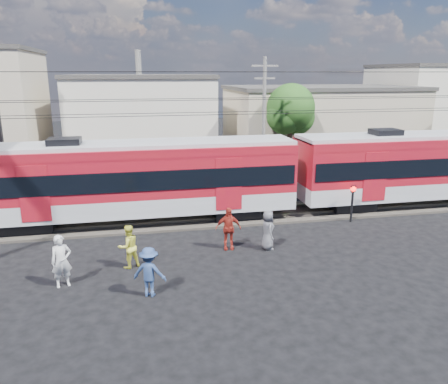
{
  "coord_description": "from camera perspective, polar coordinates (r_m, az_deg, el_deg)",
  "views": [
    {
      "loc": [
        -2.62,
        -13.68,
        7.47
      ],
      "look_at": [
        1.2,
        5.0,
        2.24
      ],
      "focal_mm": 35.0,
      "sensor_mm": 36.0,
      "label": 1
    }
  ],
  "objects": [
    {
      "name": "commuter_train",
      "position": [
        22.26,
        -10.98,
        1.9
      ],
      "size": [
        50.3,
        3.08,
        4.17
      ],
      "color": "black",
      "rests_on": "ground"
    },
    {
      "name": "utility_pole_mid",
      "position": [
        30.09,
        5.22,
        9.68
      ],
      "size": [
        1.8,
        0.24,
        8.5
      ],
      "color": "slate",
      "rests_on": "ground"
    },
    {
      "name": "tree_near",
      "position": [
        34.01,
        8.94,
        10.42
      ],
      "size": [
        3.82,
        3.64,
        6.72
      ],
      "color": "#382619",
      "rests_on": "ground"
    },
    {
      "name": "pedestrian_c",
      "position": [
        15.37,
        -9.73,
        -10.26
      ],
      "size": [
        1.3,
        1.02,
        1.77
      ],
      "primitive_type": "imported",
      "rotation": [
        0.0,
        0.0,
        2.78
      ],
      "color": "navy",
      "rests_on": "ground"
    },
    {
      "name": "rail_near",
      "position": [
        22.32,
        -4.2,
        -3.77
      ],
      "size": [
        70.0,
        0.12,
        0.12
      ],
      "primitive_type": "cube",
      "color": "#59544C",
      "rests_on": "track_bed"
    },
    {
      "name": "track_bed",
      "position": [
        23.06,
        -4.43,
        -3.45
      ],
      "size": [
        70.0,
        3.4,
        0.12
      ],
      "primitive_type": "cube",
      "color": "#2D2823",
      "rests_on": "ground"
    },
    {
      "name": "building_midwest",
      "position": [
        40.86,
        -10.8,
        9.72
      ],
      "size": [
        12.24,
        12.24,
        7.3
      ],
      "color": "beige",
      "rests_on": "ground"
    },
    {
      "name": "crossing_signal",
      "position": [
        23.18,
        16.44,
        -0.62
      ],
      "size": [
        0.28,
        0.28,
        1.94
      ],
      "color": "black",
      "rests_on": "ground"
    },
    {
      "name": "pedestrian_e",
      "position": [
        19.08,
        5.74,
        -4.96
      ],
      "size": [
        0.57,
        0.86,
        1.75
      ],
      "primitive_type": "imported",
      "rotation": [
        0.0,
        0.0,
        1.56
      ],
      "color": "#505055",
      "rests_on": "ground"
    },
    {
      "name": "building_east",
      "position": [
        51.82,
        25.12,
        10.26
      ],
      "size": [
        10.2,
        10.2,
        8.3
      ],
      "color": "beige",
      "rests_on": "ground"
    },
    {
      "name": "catenary",
      "position": [
        22.62,
        -27.22,
        7.74
      ],
      "size": [
        70.0,
        9.3,
        7.52
      ],
      "color": "black",
      "rests_on": "ground"
    },
    {
      "name": "building_mideast",
      "position": [
        41.41,
        12.33,
        9.02
      ],
      "size": [
        16.32,
        10.2,
        6.3
      ],
      "color": "tan",
      "rests_on": "ground"
    },
    {
      "name": "pedestrian_d",
      "position": [
        18.96,
        0.56,
        -4.78
      ],
      "size": [
        1.15,
        0.56,
        1.9
      ],
      "primitive_type": "imported",
      "rotation": [
        0.0,
        0.0,
        -0.09
      ],
      "color": "maroon",
      "rests_on": "ground"
    },
    {
      "name": "rail_far",
      "position": [
        23.73,
        -4.67,
        -2.6
      ],
      "size": [
        70.0,
        0.12,
        0.12
      ],
      "primitive_type": "cube",
      "color": "#59544C",
      "rests_on": "track_bed"
    },
    {
      "name": "pedestrian_a",
      "position": [
        16.8,
        -20.47,
        -8.45
      ],
      "size": [
        0.82,
        0.66,
        1.94
      ],
      "primitive_type": "imported",
      "rotation": [
        0.0,
        0.0,
        0.31
      ],
      "color": "silver",
      "rests_on": "ground"
    },
    {
      "name": "pedestrian_b",
      "position": [
        17.66,
        -12.37,
        -6.96
      ],
      "size": [
        1.06,
        0.97,
        1.76
      ],
      "primitive_type": "imported",
      "rotation": [
        0.0,
        0.0,
        3.59
      ],
      "color": "#D7D643",
      "rests_on": "ground"
    },
    {
      "name": "ground",
      "position": [
        15.81,
        -0.66,
        -12.87
      ],
      "size": [
        120.0,
        120.0,
        0.0
      ],
      "primitive_type": "plane",
      "color": "black",
      "rests_on": "ground"
    }
  ]
}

